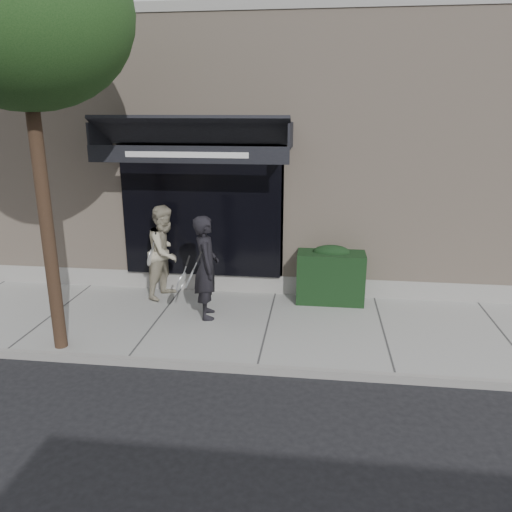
# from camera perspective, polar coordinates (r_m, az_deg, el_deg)

# --- Properties ---
(ground) EXTENTS (80.00, 80.00, 0.00)m
(ground) POSITION_cam_1_polar(r_m,az_deg,el_deg) (8.98, 1.37, -8.39)
(ground) COLOR black
(ground) RESTS_ON ground
(sidewalk) EXTENTS (20.00, 3.00, 0.12)m
(sidewalk) POSITION_cam_1_polar(r_m,az_deg,el_deg) (8.96, 1.37, -8.04)
(sidewalk) COLOR gray
(sidewalk) RESTS_ON ground
(curb) EXTENTS (20.00, 0.10, 0.14)m
(curb) POSITION_cam_1_polar(r_m,az_deg,el_deg) (7.58, 0.14, -12.81)
(curb) COLOR gray
(curb) RESTS_ON ground
(building_facade) EXTENTS (14.30, 8.04, 5.64)m
(building_facade) POSITION_cam_1_polar(r_m,az_deg,el_deg) (13.13, 3.67, 11.90)
(building_facade) COLOR #BCA58F
(building_facade) RESTS_ON ground
(hedge) EXTENTS (1.30, 0.70, 1.14)m
(hedge) POSITION_cam_1_polar(r_m,az_deg,el_deg) (9.87, 8.51, -2.13)
(hedge) COLOR black
(hedge) RESTS_ON sidewalk
(street_tree) EXTENTS (3.00, 3.00, 6.28)m
(street_tree) POSITION_cam_1_polar(r_m,az_deg,el_deg) (7.99, -25.28, 23.68)
(street_tree) COLOR black
(street_tree) RESTS_ON ground
(pedestrian_front) EXTENTS (0.77, 0.93, 1.88)m
(pedestrian_front) POSITION_cam_1_polar(r_m,az_deg,el_deg) (8.95, -5.73, -1.30)
(pedestrian_front) COLOR black
(pedestrian_front) RESTS_ON sidewalk
(pedestrian_back) EXTENTS (0.98, 1.10, 1.87)m
(pedestrian_back) POSITION_cam_1_polar(r_m,az_deg,el_deg) (10.06, -10.28, 0.49)
(pedestrian_back) COLOR #AEA48B
(pedestrian_back) RESTS_ON sidewalk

